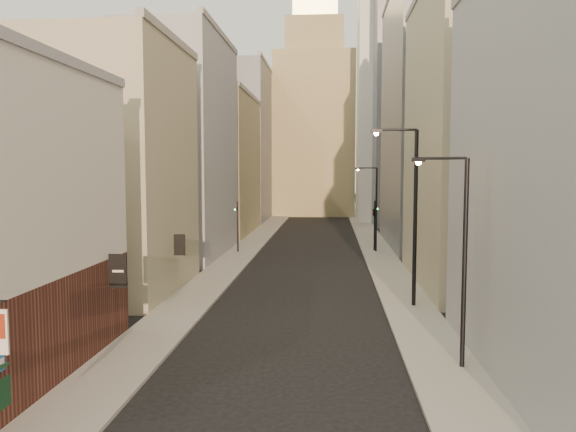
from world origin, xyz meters
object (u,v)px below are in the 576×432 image
Objects in this scene: streetlamp_near at (459,249)px; traffic_light_right at (375,212)px; clock_tower at (315,116)px; streetlamp_far at (374,204)px; traffic_light_left at (238,217)px; streetlamp_mid at (411,206)px; white_tower at (384,100)px.

traffic_light_right is at bearing 110.97° from streetlamp_near.
streetlamp_far is (7.10, -47.30, -12.94)m from clock_tower.
streetlamp_far is 1.64× the size of traffic_light_left.
streetlamp_mid reaches higher than traffic_light_right.
streetlamp_mid is at bearing -83.79° from clock_tower.
clock_tower is at bearing 115.37° from streetlamp_near.
white_tower is 8.30× the size of traffic_light_right.
streetlamp_near is at bearing 139.04° from traffic_light_left.
streetlamp_mid is 2.07× the size of traffic_light_left.
traffic_light_left is at bearing 134.15° from streetlamp_near.
streetlamp_far is at bearing 111.20° from streetlamp_near.
streetlamp_near is 1.70× the size of traffic_light_right.
white_tower is 5.05× the size of streetlamp_far.
clock_tower reaches higher than traffic_light_right.
white_tower reaches higher than streetlamp_far.
clock_tower is 5.28× the size of streetlamp_near.
traffic_light_right is at bearing 88.77° from streetlamp_mid.
traffic_light_left is (-16.94, -34.60, -15.15)m from white_tower.
traffic_light_right is (0.12, 0.59, -0.79)m from streetlamp_far.
white_tower is at bearing -91.60° from traffic_light_left.
white_tower is at bearing -51.84° from clock_tower.
streetlamp_near is (7.99, -79.10, -12.78)m from clock_tower.
white_tower is 56.54m from streetlamp_mid.
streetlamp_mid is at bearing 112.35° from streetlamp_near.
clock_tower is 8.98× the size of traffic_light_right.
streetlamp_mid is at bearing 107.54° from traffic_light_right.
clock_tower is 4.35× the size of streetlamp_mid.
clock_tower is at bearing 110.43° from streetlamp_far.
traffic_light_left is (-13.45, 20.38, -2.44)m from streetlamp_mid.
streetlamp_mid reaches higher than traffic_light_left.
clock_tower is 50.97m from traffic_light_left.
clock_tower is at bearing 128.16° from white_tower.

